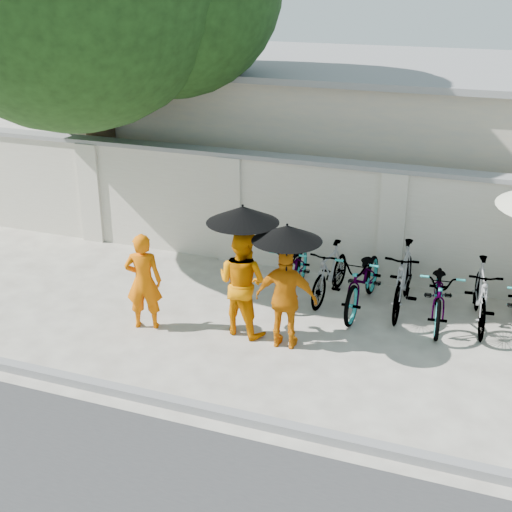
% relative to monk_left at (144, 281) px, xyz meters
% --- Properties ---
extents(ground, '(80.00, 80.00, 0.00)m').
position_rel_monk_left_xyz_m(ground, '(1.20, -0.11, -0.76)').
color(ground, beige).
extents(kerb, '(40.00, 0.16, 0.12)m').
position_rel_monk_left_xyz_m(kerb, '(1.20, -1.81, -0.70)').
color(kerb, slate).
rests_on(kerb, ground).
extents(compound_wall, '(20.00, 0.30, 2.00)m').
position_rel_monk_left_xyz_m(compound_wall, '(2.20, 3.09, 0.24)').
color(compound_wall, beige).
rests_on(compound_wall, ground).
extents(building_behind, '(14.00, 6.00, 3.20)m').
position_rel_monk_left_xyz_m(building_behind, '(3.20, 6.89, 0.84)').
color(building_behind, '#BFAE8E').
rests_on(building_behind, ground).
extents(monk_left, '(0.65, 0.53, 1.53)m').
position_rel_monk_left_xyz_m(monk_left, '(0.00, 0.00, 0.00)').
color(monk_left, '#D65C01').
rests_on(monk_left, ground).
extents(monk_center, '(0.92, 0.79, 1.65)m').
position_rel_monk_left_xyz_m(monk_center, '(1.46, 0.37, 0.06)').
color(monk_center, '#D87500').
rests_on(monk_center, ground).
extents(parasol_center, '(1.05, 1.05, 1.11)m').
position_rel_monk_left_xyz_m(parasol_center, '(1.51, 0.29, 1.16)').
color(parasol_center, black).
rests_on(parasol_center, ground).
extents(monk_right, '(0.93, 0.45, 1.54)m').
position_rel_monk_left_xyz_m(monk_right, '(2.22, 0.18, 0.00)').
color(monk_right, '#C86808').
rests_on(monk_right, ground).
extents(parasol_right, '(0.98, 0.98, 1.04)m').
position_rel_monk_left_xyz_m(parasol_right, '(2.24, 0.10, 1.04)').
color(parasol_right, black).
rests_on(parasol_right, ground).
extents(bike_0, '(0.74, 1.82, 0.94)m').
position_rel_monk_left_xyz_m(bike_0, '(1.78, 1.94, -0.30)').
color(bike_0, gray).
rests_on(bike_0, ground).
extents(bike_1, '(0.61, 1.62, 0.95)m').
position_rel_monk_left_xyz_m(bike_1, '(2.39, 1.98, -0.29)').
color(bike_1, gray).
rests_on(bike_1, ground).
extents(bike_2, '(0.74, 1.97, 1.03)m').
position_rel_monk_left_xyz_m(bike_2, '(2.99, 1.80, -0.25)').
color(bike_2, gray).
rests_on(bike_2, ground).
extents(bike_3, '(0.56, 1.84, 1.10)m').
position_rel_monk_left_xyz_m(bike_3, '(3.60, 1.98, -0.21)').
color(bike_3, gray).
rests_on(bike_3, ground).
extents(bike_4, '(0.87, 1.92, 0.97)m').
position_rel_monk_left_xyz_m(bike_4, '(4.20, 1.78, -0.28)').
color(bike_4, gray).
rests_on(bike_4, ground).
extents(bike_5, '(0.71, 1.76, 1.03)m').
position_rel_monk_left_xyz_m(bike_5, '(4.81, 1.88, -0.25)').
color(bike_5, gray).
rests_on(bike_5, ground).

